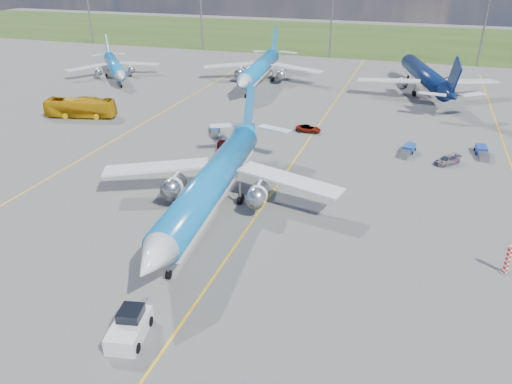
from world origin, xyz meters
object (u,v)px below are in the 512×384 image
(warning_post, at_px, (508,259))
(pushback_tug, at_px, (130,327))
(apron_bus, at_px, (80,108))
(service_car_a, at_px, (222,146))
(baggage_tug_e, at_px, (482,152))
(main_airliner, at_px, (214,211))
(service_car_b, at_px, (308,129))
(baggage_tug_w, at_px, (408,150))
(baggage_tug_c, at_px, (215,130))
(service_car_c, at_px, (447,160))
(bg_jet_nnw, at_px, (260,84))
(bg_jet_nw, at_px, (116,78))
(bg_jet_n, at_px, (422,93))

(warning_post, distance_m, pushback_tug, 34.71)
(apron_bus, distance_m, service_car_a, 32.37)
(pushback_tug, xyz_separation_m, baggage_tug_e, (29.42, 50.80, -0.35))
(apron_bus, bearing_deg, warning_post, -126.75)
(main_airliner, height_order, service_car_b, main_airliner)
(baggage_tug_w, bearing_deg, service_car_a, -153.44)
(warning_post, height_order, baggage_tug_e, warning_post)
(apron_bus, height_order, service_car_b, apron_bus)
(pushback_tug, height_order, baggage_tug_e, pushback_tug)
(warning_post, xyz_separation_m, baggage_tug_w, (-10.42, 29.36, -0.98))
(service_car_b, distance_m, baggage_tug_e, 27.28)
(baggage_tug_c, xyz_separation_m, baggage_tug_e, (41.98, 2.98, 0.04))
(warning_post, xyz_separation_m, service_car_b, (-26.95, 34.66, -0.91))
(service_car_a, relative_size, baggage_tug_w, 0.82)
(service_car_c, bearing_deg, baggage_tug_e, 89.33)
(warning_post, bearing_deg, baggage_tug_c, 145.15)
(bg_jet_nnw, bearing_deg, baggage_tug_e, -41.02)
(baggage_tug_w, bearing_deg, bg_jet_nw, 167.31)
(bg_jet_n, distance_m, service_car_a, 54.38)
(bg_jet_nnw, relative_size, bg_jet_n, 0.97)
(warning_post, distance_m, baggage_tug_e, 32.08)
(apron_bus, xyz_separation_m, service_car_b, (41.82, 4.77, -1.20))
(bg_jet_nnw, height_order, service_car_c, bg_jet_nnw)
(pushback_tug, relative_size, baggage_tug_e, 1.27)
(baggage_tug_c, bearing_deg, warning_post, -55.38)
(main_airliner, distance_m, service_car_c, 35.58)
(apron_bus, bearing_deg, baggage_tug_e, -101.45)
(bg_jet_nw, height_order, baggage_tug_c, bg_jet_nw)
(baggage_tug_w, distance_m, baggage_tug_e, 10.97)
(bg_jet_nnw, relative_size, main_airliner, 0.96)
(service_car_a, distance_m, baggage_tug_w, 28.09)
(service_car_a, bearing_deg, service_car_b, 29.74)
(bg_jet_n, relative_size, service_car_a, 9.69)
(bg_jet_n, bearing_deg, service_car_a, 42.90)
(service_car_a, bearing_deg, bg_jet_n, 37.51)
(service_car_b, xyz_separation_m, baggage_tug_w, (16.52, -5.29, -0.06))
(bg_jet_nnw, bearing_deg, service_car_c, -48.34)
(service_car_c, xyz_separation_m, baggage_tug_c, (-36.95, 2.18, -0.11))
(bg_jet_nw, relative_size, baggage_tug_w, 6.12)
(main_airliner, distance_m, service_car_a, 19.83)
(bg_jet_nnw, bearing_deg, main_airliner, -82.01)
(baggage_tug_w, bearing_deg, baggage_tug_c, -168.68)
(main_airliner, xyz_separation_m, baggage_tug_e, (31.34, 29.10, 0.54))
(bg_jet_n, distance_m, baggage_tug_w, 38.82)
(bg_jet_nw, bearing_deg, warning_post, -75.77)
(service_car_a, distance_m, baggage_tug_e, 39.05)
(bg_jet_n, bearing_deg, service_car_b, 46.30)
(bg_jet_nw, bearing_deg, bg_jet_n, -32.48)
(warning_post, height_order, apron_bus, apron_bus)
(bg_jet_n, height_order, baggage_tug_w, bg_jet_n)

